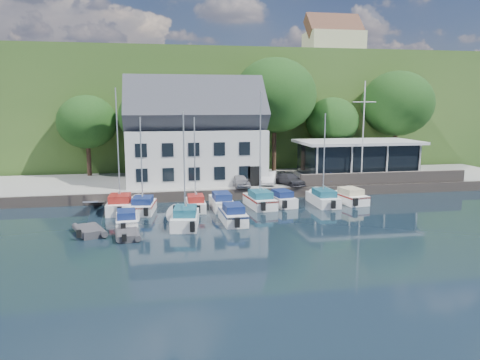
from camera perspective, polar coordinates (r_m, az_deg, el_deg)
The scene contains 34 objects.
ground at distance 35.73m, azimuth 8.42°, elevation -5.72°, with size 180.00×180.00×0.00m, color black.
quay at distance 52.09m, azimuth 2.19°, elevation -0.27°, with size 60.00×13.00×1.00m, color gray.
quay_face at distance 45.88m, azimuth 3.98°, elevation -1.62°, with size 60.00×0.30×1.00m, color #63574F.
hillside at distance 95.26m, azimuth -3.77°, elevation 8.65°, with size 160.00×75.00×16.00m, color #32531F.
field_patch at distance 104.61m, azimuth 0.11°, elevation 13.21°, with size 50.00×30.00×0.30m, color #596834.
farmhouse at distance 91.56m, azimuth 11.32°, elevation 16.05°, with size 10.40×7.00×8.20m, color beige, non-canonical shape.
harbor_building at distance 49.42m, azimuth -5.49°, elevation 4.84°, with size 14.40×8.20×8.70m, color silver, non-canonical shape.
club_pavilion at distance 53.84m, azimuth 14.07°, elevation 2.51°, with size 13.20×7.20×4.10m, color black, non-canonical shape.
seawall at distance 50.39m, azimuth 17.20°, elevation 0.25°, with size 18.00×0.50×1.20m, color #63574F.
gangway at distance 42.89m, azimuth -17.21°, elevation -3.48°, with size 1.20×6.00×1.40m, color silver, non-canonical shape.
car_silver at distance 46.38m, azimuth -0.06°, elevation -0.05°, with size 1.49×3.71×1.27m, color #A1A1A5.
car_white at distance 48.04m, azimuth 3.57°, elevation 0.27°, with size 1.36×3.89×1.28m, color silver.
car_dgrey at distance 47.75m, azimuth 6.05°, elevation 0.12°, with size 1.65×4.06×1.18m, color #2F2E34.
car_blue at distance 49.74m, azimuth 10.30°, elevation 0.47°, with size 1.52×3.84×1.32m, color navy.
flagpole at distance 49.45m, azimuth 14.78°, elevation 5.56°, with size 2.50×0.20×10.41m, color silver, non-canonical shape.
tree_0 at distance 55.81m, azimuth -18.08°, elevation 5.15°, with size 6.67×6.67×9.12m, color black, non-canonical shape.
tree_1 at distance 54.01m, azimuth -10.75°, elevation 5.78°, with size 7.29×7.29×9.96m, color black, non-canonical shape.
tree_2 at distance 54.61m, azimuth -3.15°, elevation 5.88°, with size 7.18×7.18×9.81m, color black, non-canonical shape.
tree_3 at distance 56.89m, azimuth 4.24°, elevation 7.91°, with size 9.94×9.94×13.58m, color black, non-canonical shape.
tree_4 at distance 59.31m, azimuth 11.14°, elevation 5.57°, with size 6.52×6.52×8.91m, color black, non-canonical shape.
tree_5 at distance 61.88m, azimuth 18.52°, elevation 6.92°, with size 8.89×8.89×12.15m, color black, non-canonical shape.
boat_r1_0 at distance 40.58m, azimuth -14.62°, elevation 2.80°, with size 2.24×5.82×9.61m, color white, non-canonical shape.
boat_r1_1 at distance 40.15m, azimuth -11.92°, elevation 1.99°, with size 2.06×5.44×8.43m, color white, non-canonical shape.
boat_r1_2 at distance 40.34m, azimuth -5.53°, elevation 2.10°, with size 1.75×5.08×8.31m, color white, non-canonical shape.
boat_r1_3 at distance 41.27m, azimuth -2.28°, elevation -2.50°, with size 1.86×5.98×1.50m, color white, non-canonical shape.
boat_r1_4 at distance 41.36m, azimuth 2.47°, elevation 3.01°, with size 2.12×6.22×9.31m, color white, non-canonical shape.
boat_r1_5 at distance 42.82m, azimuth 5.10°, elevation -2.14°, with size 1.76×5.43×1.43m, color white, non-canonical shape.
boat_r1_6 at distance 43.00m, azimuth 10.22°, elevation 2.81°, with size 2.04×6.56×8.86m, color white, non-canonical shape.
boat_r1_7 at distance 44.80m, azimuth 13.21°, elevation -1.82°, with size 2.07×5.60×1.45m, color white, non-canonical shape.
boat_r2_0 at distance 36.14m, azimuth -13.66°, elevation -4.61°, with size 1.70×5.12×1.35m, color white, non-canonical shape.
boat_r2_1 at distance 34.97m, azimuth -6.82°, elevation 1.87°, with size 2.09×6.22×9.43m, color white, non-canonical shape.
boat_r2_2 at distance 36.53m, azimuth -0.87°, elevation -4.06°, with size 1.83×5.75×1.51m, color white, non-canonical shape.
dinghy_0 at distance 35.03m, azimuth -17.89°, elevation -5.76°, with size 1.91×3.18×0.74m, color #343338, non-canonical shape.
dinghy_1 at distance 33.41m, azimuth -13.55°, elevation -6.36°, with size 1.72×2.86×0.67m, color #343338, non-canonical shape.
Camera 1 is at (-11.39, -32.57, 9.28)m, focal length 35.00 mm.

